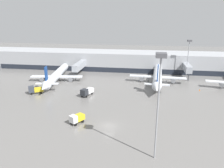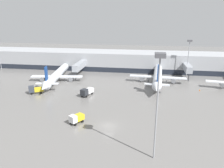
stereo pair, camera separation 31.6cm
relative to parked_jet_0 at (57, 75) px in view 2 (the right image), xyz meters
The scene contains 10 objects.
ground_plane 45.85m from the parked_jet_0, 51.80° to the right, with size 320.00×320.00×0.00m, color slate.
terminal_building 38.41m from the parked_jet_0, 42.46° to the left, with size 160.00×30.82×9.00m.
parked_jet_0 is the anchor object (origin of this frame).
parked_jet_1 42.26m from the parked_jet_0, ahead, with size 22.92×40.62×10.43m.
service_truck_0 40.93m from the parked_jet_0, 60.78° to the right, with size 3.61×4.25×2.50m.
service_truck_1 23.21m from the parked_jet_0, 41.97° to the right, with size 3.71×6.09×2.77m.
service_truck_2 16.23m from the parked_jet_0, 95.24° to the right, with size 5.20×4.17×2.87m.
traffic_cone_0 57.30m from the parked_jet_0, ahead, with size 0.42×0.42×0.64m.
apron_light_mast_3 58.32m from the parked_jet_0, 15.04° to the left, with size 1.80×1.80×16.63m.
apron_light_mast_4 62.91m from the parked_jet_0, 50.36° to the right, with size 1.80×1.80×20.57m.
Camera 2 is at (8.47, -48.43, 26.45)m, focal length 35.00 mm.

